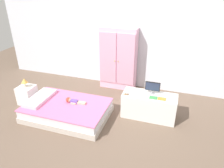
{
  "coord_description": "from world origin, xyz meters",
  "views": [
    {
      "loc": [
        1.14,
        -2.97,
        2.35
      ],
      "look_at": [
        0.04,
        0.39,
        0.57
      ],
      "focal_mm": 33.45,
      "sensor_mm": 36.0,
      "label": 1
    }
  ],
  "objects": [
    {
      "name": "back_wall",
      "position": [
        0.0,
        1.57,
        1.35
      ],
      "size": [
        6.4,
        0.05,
        2.7
      ],
      "primitive_type": "cube",
      "color": "silver",
      "rests_on": "ground_plane"
    },
    {
      "name": "ground_plane",
      "position": [
        0.0,
        0.0,
        -0.01
      ],
      "size": [
        10.0,
        10.0,
        0.02
      ],
      "primitive_type": "cube",
      "color": "brown"
    },
    {
      "name": "book_green",
      "position": [
        0.85,
        0.29,
        0.48
      ],
      "size": [
        0.14,
        0.1,
        0.01
      ],
      "primitive_type": "cube",
      "color": "#429E51",
      "rests_on": "tv_stand"
    },
    {
      "name": "rocking_horse_toy",
      "position": [
        0.36,
        0.25,
        0.52
      ],
      "size": [
        0.09,
        0.04,
        0.11
      ],
      "color": "#8E6642",
      "rests_on": "tv_stand"
    },
    {
      "name": "book_orange",
      "position": [
        1.0,
        0.29,
        0.48
      ],
      "size": [
        0.14,
        0.09,
        0.02
      ],
      "primitive_type": "cube",
      "color": "orange",
      "rests_on": "tv_stand"
    },
    {
      "name": "wardrobe",
      "position": [
        -0.13,
        1.38,
        0.72
      ],
      "size": [
        0.83,
        0.32,
        1.43
      ],
      "color": "#EFADCC",
      "rests_on": "ground_plane"
    },
    {
      "name": "tv_monitor",
      "position": [
        0.8,
        0.45,
        0.6
      ],
      "size": [
        0.27,
        0.1,
        0.23
      ],
      "color": "#99999E",
      "rests_on": "tv_stand"
    },
    {
      "name": "doll",
      "position": [
        -0.62,
        -0.01,
        0.31
      ],
      "size": [
        0.39,
        0.14,
        0.1
      ],
      "color": "#6B4CB2",
      "rests_on": "bed"
    },
    {
      "name": "table_lamp",
      "position": [
        -1.72,
        0.08,
        0.51
      ],
      "size": [
        0.13,
        0.13,
        0.19
      ],
      "color": "#B7B2AD",
      "rests_on": "nightstand"
    },
    {
      "name": "pillow",
      "position": [
        -1.26,
        -0.1,
        0.3
      ],
      "size": [
        0.32,
        0.71,
        0.06
      ],
      "primitive_type": "cube",
      "color": "silver",
      "rests_on": "bed"
    },
    {
      "name": "nightstand",
      "position": [
        -1.72,
        0.08,
        0.19
      ],
      "size": [
        0.32,
        0.32,
        0.38
      ],
      "primitive_type": "cube",
      "color": "white",
      "rests_on": "ground_plane"
    },
    {
      "name": "bed",
      "position": [
        -0.69,
        -0.1,
        0.13
      ],
      "size": [
        1.54,
        0.99,
        0.27
      ],
      "color": "beige",
      "rests_on": "ground_plane"
    },
    {
      "name": "tv_stand",
      "position": [
        0.77,
        0.38,
        0.24
      ],
      "size": [
        0.99,
        0.4,
        0.47
      ],
      "primitive_type": "cube",
      "color": "silver",
      "rests_on": "ground_plane"
    }
  ]
}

